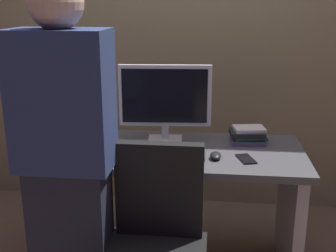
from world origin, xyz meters
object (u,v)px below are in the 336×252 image
at_px(mouse, 216,156).
at_px(cup_near_keyboard, 87,143).
at_px(book_stack, 248,135).
at_px(person_at_desk, 67,169).
at_px(monitor, 165,99).
at_px(desk, 169,184).
at_px(cell_phone, 246,159).
at_px(keyboard, 165,155).

relative_size(mouse, cup_near_keyboard, 1.12).
bearing_deg(cup_near_keyboard, book_stack, 15.29).
xyz_separation_m(mouse, cup_near_keyboard, (-0.72, 0.04, 0.03)).
height_order(person_at_desk, book_stack, person_at_desk).
bearing_deg(book_stack, cup_near_keyboard, -164.71).
bearing_deg(monitor, desk, -74.83).
xyz_separation_m(person_at_desk, book_stack, (0.82, 0.79, -0.07)).
relative_size(monitor, cell_phone, 3.75).
relative_size(person_at_desk, monitor, 3.03).
xyz_separation_m(mouse, book_stack, (0.19, 0.29, 0.03)).
bearing_deg(mouse, desk, 154.33).
bearing_deg(cup_near_keyboard, keyboard, -5.05).
distance_m(monitor, cup_near_keyboard, 0.52).
relative_size(desk, cup_near_keyboard, 16.98).
height_order(person_at_desk, mouse, person_at_desk).
bearing_deg(monitor, person_at_desk, -113.34).
relative_size(mouse, book_stack, 0.44).
bearing_deg(book_stack, person_at_desk, -136.29).
relative_size(monitor, book_stack, 2.40).
xyz_separation_m(person_at_desk, cell_phone, (0.80, 0.50, -0.11)).
bearing_deg(cup_near_keyboard, mouse, -3.55).
bearing_deg(desk, cell_phone, -16.28).
distance_m(monitor, mouse, 0.47).
height_order(person_at_desk, monitor, person_at_desk).
bearing_deg(book_stack, keyboard, -148.03).
bearing_deg(book_stack, monitor, -177.90).
bearing_deg(mouse, book_stack, 57.18).
bearing_deg(desk, mouse, -25.67).
relative_size(desk, mouse, 15.19).
xyz_separation_m(desk, cell_phone, (0.42, -0.12, 0.22)).
bearing_deg(mouse, monitor, 138.00).
distance_m(person_at_desk, cup_near_keyboard, 0.55).
height_order(keyboard, book_stack, book_stack).
xyz_separation_m(keyboard, book_stack, (0.46, 0.29, 0.04)).
xyz_separation_m(keyboard, cup_near_keyboard, (-0.45, 0.04, 0.03)).
bearing_deg(mouse, keyboard, 178.94).
relative_size(person_at_desk, cell_phone, 11.38).
xyz_separation_m(monitor, cup_near_keyboard, (-0.41, -0.23, -0.21)).
bearing_deg(keyboard, desk, 85.94).
distance_m(book_stack, cell_phone, 0.29).
height_order(mouse, cell_phone, mouse).
relative_size(person_at_desk, keyboard, 3.81).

